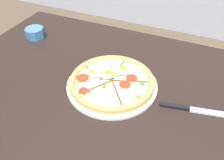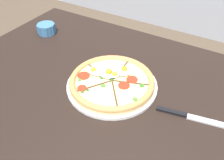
# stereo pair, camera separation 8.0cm
# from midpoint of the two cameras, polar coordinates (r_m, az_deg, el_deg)

# --- Properties ---
(dining_table) EXTENTS (1.28, 0.89, 0.72)m
(dining_table) POSITION_cam_midpoint_polar(r_m,az_deg,el_deg) (0.95, 1.01, -6.05)
(dining_table) COLOR black
(dining_table) RESTS_ON ground_plane
(pizza) EXTENTS (0.33, 0.33, 0.05)m
(pizza) POSITION_cam_midpoint_polar(r_m,az_deg,el_deg) (0.87, 2.59, -0.57)
(pizza) COLOR white
(pizza) RESTS_ON dining_table
(ramekin_bowl) EXTENTS (0.09, 0.09, 0.05)m
(ramekin_bowl) POSITION_cam_midpoint_polar(r_m,az_deg,el_deg) (1.23, -13.72, 11.90)
(ramekin_bowl) COLOR teal
(ramekin_bowl) RESTS_ON dining_table
(knife_main) EXTENTS (0.24, 0.06, 0.01)m
(knife_main) POSITION_cam_midpoint_polar(r_m,az_deg,el_deg) (0.82, 21.39, -8.48)
(knife_main) COLOR silver
(knife_main) RESTS_ON dining_table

